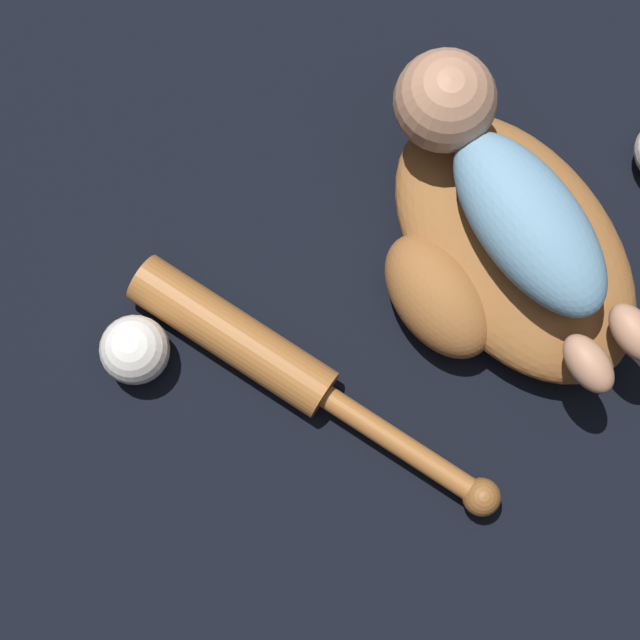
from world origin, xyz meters
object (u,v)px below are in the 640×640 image
at_px(baby_figure, 504,187).
at_px(baseball, 135,350).
at_px(baseball_glove, 502,254).
at_px(baseball_bat, 272,361).

height_order(baby_figure, baseball, baby_figure).
xyz_separation_m(baseball_glove, baby_figure, (0.05, -0.00, 0.08)).
distance_m(baseball_glove, baseball_bat, 0.26).
height_order(baby_figure, baseball_bat, baby_figure).
bearing_deg(baseball_glove, baby_figure, -6.19).
xyz_separation_m(baseball_bat, baseball, (0.06, 0.13, 0.01)).
bearing_deg(baseball_bat, baby_figure, -74.95).
height_order(baseball_bat, baseball, baseball).
relative_size(baseball_glove, baseball_bat, 0.99).
xyz_separation_m(baby_figure, baseball_bat, (-0.07, 0.26, -0.10)).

